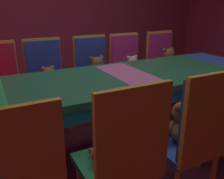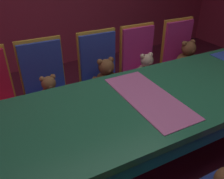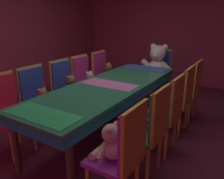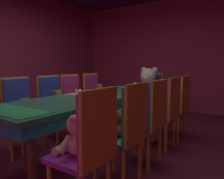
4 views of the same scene
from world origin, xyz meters
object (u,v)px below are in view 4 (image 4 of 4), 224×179
teddy_left_3 (79,98)px  teddy_right_2 (141,114)px  chair_right_3 (168,106)px  throne_chair (151,92)px  banquet_table (93,102)px  chair_right_2 (152,114)px  chair_right_4 (180,101)px  teddy_left_4 (99,94)px  king_teddy_bear (148,86)px  chair_left_1 (19,106)px  teddy_left_2 (58,101)px  chair_left_4 (94,93)px  teddy_left_1 (26,109)px  teddy_right_4 (171,102)px  chair_left_3 (73,96)px  teddy_right_3 (158,106)px  chair_right_0 (91,141)px  chair_left_2 (52,100)px  teddy_right_0 (77,137)px  teddy_right_1 (116,125)px  chair_right_1 (129,124)px

teddy_left_3 → teddy_right_2: (1.43, -0.52, 0.00)m
teddy_right_2 → chair_right_3: size_ratio=0.31×
throne_chair → banquet_table: bearing=-0.0°
chair_right_2 → chair_right_4: (-0.01, 1.09, 0.00)m
teddy_left_4 → king_teddy_bear: bearing=45.3°
teddy_right_2 → chair_left_1: bearing=18.2°
teddy_left_2 → chair_left_4: size_ratio=0.34×
teddy_left_1 → teddy_right_2: size_ratio=0.90×
teddy_right_4 → teddy_right_2: bearing=90.6°
chair_right_3 → teddy_right_4: (-0.14, 0.52, -0.02)m
chair_left_3 → chair_right_4: size_ratio=1.00×
teddy_right_3 → chair_right_0: bearing=94.8°
chair_left_2 → chair_left_4: bearing=89.8°
chair_right_0 → chair_left_1: bearing=-17.3°
teddy_left_1 → banquet_table: bearing=37.3°
teddy_right_0 → teddy_right_1: bearing=-91.8°
teddy_left_4 → chair_right_1: 2.23m
chair_left_2 → teddy_left_3: 0.50m
chair_right_2 → teddy_right_4: bearing=-81.9°
chair_left_3 → teddy_left_3: size_ratio=3.39×
teddy_left_1 → teddy_right_3: teddy_right_3 is taller
teddy_left_3 → teddy_right_1: bearing=-35.9°
teddy_right_0 → teddy_right_3: teddy_right_0 is taller
teddy_left_3 → chair_left_1: bearing=-98.0°
teddy_right_0 → chair_right_2: chair_right_2 is taller
chair_left_3 → teddy_right_0: size_ratio=2.86×
banquet_table → chair_right_4: size_ratio=2.83×
teddy_right_0 → teddy_right_1: (0.02, 0.54, -0.03)m
teddy_right_1 → chair_left_4: bearing=-45.6°
chair_left_4 → teddy_right_2: size_ratio=3.27×
chair_right_3 → throne_chair: size_ratio=1.00×
chair_right_0 → teddy_left_2: bearing=-35.2°
banquet_table → chair_left_3: 0.99m
throne_chair → chair_right_2: bearing=23.8°
chair_left_1 → teddy_right_2: 1.66m
chair_right_4 → chair_right_0: bearing=89.7°
chair_right_0 → chair_right_2: size_ratio=1.00×
chair_right_4 → teddy_right_4: chair_right_4 is taller
chair_left_1 → teddy_left_2: size_ratio=2.98×
chair_right_2 → teddy_right_2: (-0.14, 0.00, -0.02)m
chair_right_4 → teddy_left_2: bearing=33.8°
teddy_right_3 → teddy_right_2: bearing=91.4°
chair_left_4 → teddy_right_4: 1.56m
teddy_right_3 → chair_left_1: bearing=34.8°
teddy_left_1 → teddy_right_4: teddy_right_4 is taller
banquet_table → teddy_right_2: size_ratio=9.27×
chair_right_1 → king_teddy_bear: 2.46m
chair_right_2 → teddy_right_3: 0.59m
chair_right_1 → chair_right_2: bearing=-91.1°
chair_right_1 → teddy_right_2: 0.53m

